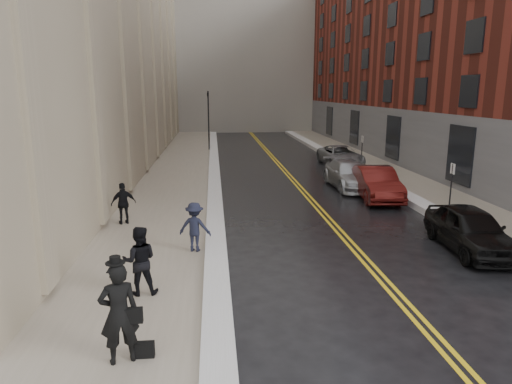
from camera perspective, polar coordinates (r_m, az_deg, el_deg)
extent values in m
plane|color=black|center=(11.73, 6.29, -14.11)|extent=(160.00, 160.00, 0.00)
cube|color=gray|center=(26.86, -10.13, 1.28)|extent=(4.00, 64.00, 0.15)
cube|color=gray|center=(29.01, 17.50, 1.72)|extent=(3.00, 64.00, 0.15)
cube|color=gold|center=(27.16, 4.50, 1.41)|extent=(0.12, 64.00, 0.01)
cube|color=gold|center=(27.20, 4.99, 1.42)|extent=(0.12, 64.00, 0.01)
cube|color=silver|center=(26.75, -5.22, 1.50)|extent=(0.70, 60.80, 0.26)
cube|color=silver|center=(28.33, 14.06, 1.84)|extent=(0.85, 60.80, 0.30)
cube|color=maroon|center=(38.83, 26.42, 16.88)|extent=(14.00, 50.00, 18.00)
cylinder|color=black|center=(40.34, -5.95, 8.76)|extent=(0.12, 0.12, 5.20)
imported|color=black|center=(40.26, -6.01, 11.60)|extent=(0.18, 0.15, 0.90)
cylinder|color=black|center=(21.27, 23.16, 0.30)|extent=(0.06, 0.06, 2.20)
cube|color=white|center=(21.12, 23.37, 2.69)|extent=(0.02, 0.35, 0.45)
cylinder|color=black|center=(32.17, 13.08, 4.85)|extent=(0.06, 0.06, 2.20)
cube|color=white|center=(32.06, 13.16, 6.44)|extent=(0.02, 0.35, 0.45)
imported|color=black|center=(16.79, 25.21, -4.23)|extent=(2.06, 4.47, 1.49)
imported|color=#4E100E|center=(23.21, 14.77, 1.08)|extent=(2.06, 4.90, 1.57)
imported|color=#95979C|center=(25.55, 11.62, 2.14)|extent=(2.16, 5.09, 1.46)
imported|color=gray|center=(33.14, 10.52, 4.49)|extent=(2.59, 5.15, 1.40)
imported|color=black|center=(9.24, -16.77, -14.32)|extent=(0.85, 0.69, 2.01)
imported|color=black|center=(12.03, -14.34, -8.30)|extent=(0.91, 0.73, 1.79)
imported|color=black|center=(14.86, -7.66, -4.34)|extent=(1.15, 0.83, 1.61)
imported|color=black|center=(18.44, -16.23, -1.37)|extent=(1.03, 0.72, 1.63)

